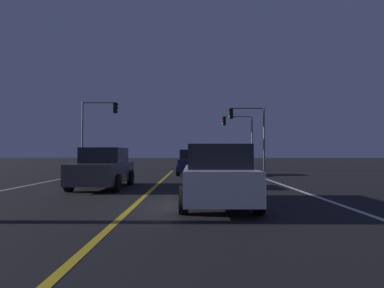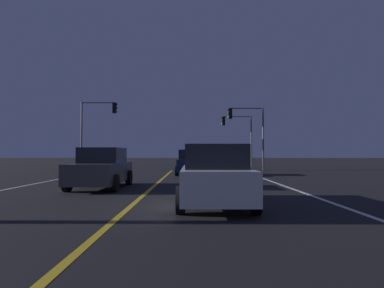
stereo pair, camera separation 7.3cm
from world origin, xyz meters
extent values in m
cube|color=silver|center=(5.83, 11.24, 0.00)|extent=(0.16, 34.49, 0.01)
cube|color=gold|center=(0.00, 11.24, 0.00)|extent=(0.16, 34.49, 0.01)
cylinder|color=black|center=(-1.23, 13.70, 0.34)|extent=(0.22, 0.68, 0.68)
cylinder|color=black|center=(-3.03, 13.70, 0.34)|extent=(0.22, 0.68, 0.68)
cylinder|color=black|center=(-1.23, 16.40, 0.34)|extent=(0.22, 0.68, 0.68)
cylinder|color=black|center=(-3.03, 16.40, 0.34)|extent=(0.22, 0.68, 0.68)
cube|color=#38383D|center=(-2.13, 15.05, 0.66)|extent=(1.80, 4.30, 0.80)
cube|color=black|center=(-2.13, 15.30, 1.38)|extent=(1.60, 2.10, 0.64)
cube|color=red|center=(-1.53, 17.15, 0.76)|extent=(0.24, 0.08, 0.16)
cube|color=red|center=(-2.73, 17.15, 0.76)|extent=(0.24, 0.08, 0.16)
cylinder|color=black|center=(0.72, 24.85, 0.34)|extent=(0.22, 0.68, 0.68)
cylinder|color=black|center=(2.52, 24.85, 0.34)|extent=(0.22, 0.68, 0.68)
cylinder|color=black|center=(0.72, 22.15, 0.34)|extent=(0.22, 0.68, 0.68)
cylinder|color=black|center=(2.52, 22.15, 0.34)|extent=(0.22, 0.68, 0.68)
cube|color=navy|center=(1.62, 23.50, 0.66)|extent=(1.80, 4.30, 0.80)
cube|color=black|center=(1.62, 23.25, 1.38)|extent=(1.60, 2.10, 0.64)
cube|color=red|center=(1.02, 21.40, 0.76)|extent=(0.24, 0.08, 0.16)
cube|color=red|center=(2.22, 21.40, 0.76)|extent=(0.24, 0.08, 0.16)
cylinder|color=black|center=(1.42, 11.98, 0.34)|extent=(0.22, 0.68, 0.68)
cylinder|color=black|center=(3.22, 11.98, 0.34)|extent=(0.22, 0.68, 0.68)
cylinder|color=black|center=(1.42, 9.28, 0.34)|extent=(0.22, 0.68, 0.68)
cylinder|color=black|center=(3.22, 9.28, 0.34)|extent=(0.22, 0.68, 0.68)
cube|color=silver|center=(2.32, 10.63, 0.66)|extent=(1.80, 4.30, 0.80)
cube|color=black|center=(2.32, 10.38, 1.38)|extent=(1.60, 2.10, 0.64)
cube|color=red|center=(1.72, 8.53, 0.76)|extent=(0.24, 0.08, 0.16)
cube|color=red|center=(2.92, 8.53, 0.76)|extent=(0.24, 0.08, 0.16)
cylinder|color=#4C4C51|center=(7.80, 28.99, 2.69)|extent=(0.14, 0.14, 5.38)
cylinder|color=#4C4C51|center=(6.40, 28.99, 5.33)|extent=(2.81, 0.10, 0.10)
cube|color=black|center=(5.00, 28.99, 4.88)|extent=(0.28, 0.36, 0.90)
sphere|color=#3A0605|center=(4.84, 28.99, 5.18)|extent=(0.20, 0.20, 0.20)
sphere|color=#3C2706|center=(4.84, 28.99, 4.88)|extent=(0.20, 0.20, 0.20)
sphere|color=#19E059|center=(4.84, 28.99, 4.58)|extent=(0.20, 0.20, 0.20)
cylinder|color=#4C4C51|center=(-7.80, 28.99, 2.93)|extent=(0.14, 0.14, 5.87)
cylinder|color=#4C4C51|center=(-6.39, 28.99, 5.82)|extent=(2.82, 0.10, 0.10)
cube|color=black|center=(-4.99, 28.99, 5.37)|extent=(0.28, 0.36, 0.90)
sphere|color=#3A0605|center=(-4.83, 28.99, 5.67)|extent=(0.20, 0.20, 0.20)
sphere|color=#3C2706|center=(-4.83, 28.99, 5.37)|extent=(0.20, 0.20, 0.20)
sphere|color=#19E059|center=(-4.83, 28.99, 5.07)|extent=(0.20, 0.20, 0.20)
cylinder|color=#4C4C51|center=(7.80, 34.49, 2.64)|extent=(0.14, 0.14, 5.29)
cylinder|color=#4C4C51|center=(6.38, 34.49, 5.24)|extent=(2.84, 0.10, 0.10)
cube|color=black|center=(4.96, 34.49, 4.79)|extent=(0.28, 0.36, 0.90)
sphere|color=#3A0605|center=(4.80, 34.49, 5.09)|extent=(0.20, 0.20, 0.20)
sphere|color=#3C2706|center=(4.80, 34.49, 4.79)|extent=(0.20, 0.20, 0.20)
sphere|color=#19E059|center=(4.80, 34.49, 4.49)|extent=(0.20, 0.20, 0.20)
camera|label=1|loc=(1.62, 1.57, 1.47)|focal=29.96mm
camera|label=2|loc=(1.69, 1.57, 1.47)|focal=29.96mm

